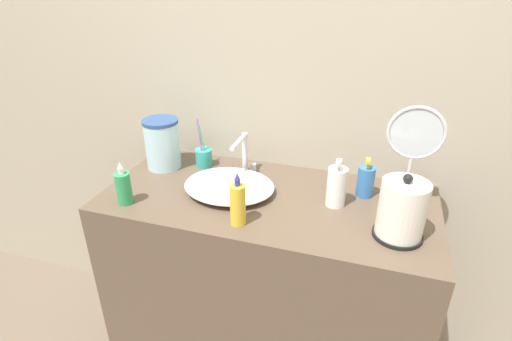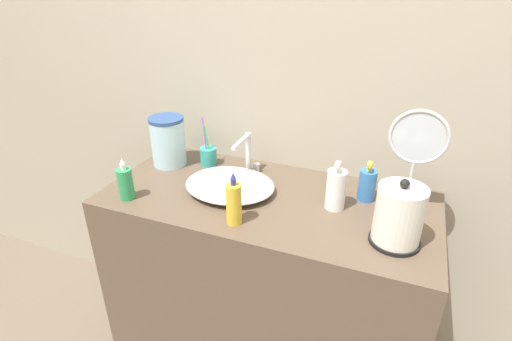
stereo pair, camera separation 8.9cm
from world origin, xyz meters
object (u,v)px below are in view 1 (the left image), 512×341
hand_cream_bottle (124,187)px  shampoo_bottle (366,181)px  electric_kettle (402,212)px  vanity_mirror (413,152)px  lotion_bottle (337,186)px  faucet (244,152)px  water_pitcher (162,144)px  toothbrush_cup (204,157)px  mouthwash_bottle (238,204)px

hand_cream_bottle → shampoo_bottle: bearing=21.2°
shampoo_bottle → hand_cream_bottle: 0.85m
electric_kettle → shampoo_bottle: 0.26m
electric_kettle → vanity_mirror: size_ratio=0.60×
lotion_bottle → hand_cream_bottle: lotion_bottle is taller
faucet → lotion_bottle: 0.40m
shampoo_bottle → water_pitcher: 0.81m
faucet → water_pitcher: (-0.34, -0.04, 0.01)m
lotion_bottle → vanity_mirror: bearing=20.8°
electric_kettle → water_pitcher: bearing=166.7°
faucet → vanity_mirror: size_ratio=0.47×
faucet → toothbrush_cup: (-0.19, 0.02, -0.05)m
faucet → shampoo_bottle: 0.47m
faucet → electric_kettle: size_ratio=0.77×
electric_kettle → lotion_bottle: electric_kettle is taller
faucet → shampoo_bottle: (0.47, -0.03, -0.04)m
faucet → electric_kettle: electric_kettle is taller
water_pitcher → lotion_bottle: bearing=-7.2°
faucet → water_pitcher: bearing=-173.8°
mouthwash_bottle → hand_cream_bottle: 0.42m
faucet → toothbrush_cup: size_ratio=0.80×
mouthwash_bottle → vanity_mirror: bearing=30.3°
lotion_bottle → shampoo_bottle: lotion_bottle is taller
electric_kettle → toothbrush_cup: 0.82m
lotion_bottle → shampoo_bottle: 0.13m
lotion_bottle → electric_kettle: bearing=-31.7°
faucet → hand_cream_bottle: 0.47m
toothbrush_cup → water_pitcher: (-0.16, -0.05, 0.06)m
electric_kettle → mouthwash_bottle: (-0.49, -0.08, -0.01)m
mouthwash_bottle → hand_cream_bottle: (-0.42, -0.00, -0.01)m
faucet → vanity_mirror: 0.62m
lotion_bottle → hand_cream_bottle: size_ratio=1.11×
toothbrush_cup → mouthwash_bottle: size_ratio=1.13×
lotion_bottle → water_pitcher: (-0.72, 0.09, 0.03)m
electric_kettle → hand_cream_bottle: (-0.91, -0.08, -0.03)m
faucet → shampoo_bottle: faucet is taller
faucet → shampoo_bottle: bearing=-3.8°
lotion_bottle → hand_cream_bottle: 0.74m
lotion_bottle → mouthwash_bottle: bearing=-143.1°
mouthwash_bottle → toothbrush_cup: bearing=128.3°
shampoo_bottle → mouthwash_bottle: bearing=-140.5°
electric_kettle → hand_cream_bottle: bearing=-174.8°
mouthwash_bottle → shampoo_bottle: bearing=39.5°
lotion_bottle → hand_cream_bottle: bearing=-163.2°
toothbrush_cup → water_pitcher: toothbrush_cup is taller
electric_kettle → lotion_bottle: 0.25m
faucet → vanity_mirror: bearing=-3.9°
faucet → toothbrush_cup: bearing=174.9°
toothbrush_cup → mouthwash_bottle: toothbrush_cup is taller
electric_kettle → shampoo_bottle: (-0.12, 0.23, -0.03)m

